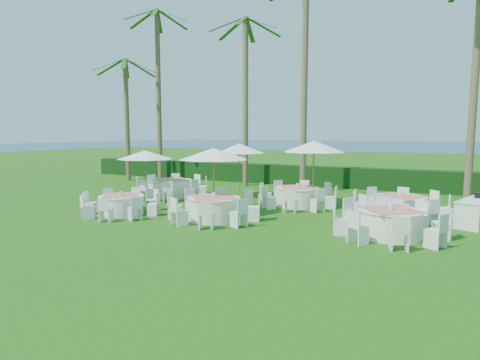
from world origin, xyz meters
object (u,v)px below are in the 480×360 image
object	(u,v)px
banquet_table_b	(214,208)
umbrella_a	(145,155)
banquet_table_a	(122,204)
banquet_table_e	(298,196)
umbrella_b	(213,154)
umbrella_d	(314,146)
banquet_table_d	(172,188)
umbrella_c	(239,148)
banquet_table_f	(400,206)
banquet_table_c	(390,222)

from	to	relation	value
banquet_table_b	umbrella_a	world-z (taller)	umbrella_a
banquet_table_a	banquet_table_e	size ratio (longest dim) A/B	0.89
umbrella_b	umbrella_d	xyz separation A→B (m)	(3.03, 3.40, 0.23)
banquet_table_a	umbrella_d	xyz separation A→B (m)	(6.21, 5.13, 2.21)
umbrella_a	banquet_table_e	bearing A→B (deg)	14.17
banquet_table_a	umbrella_a	world-z (taller)	umbrella_a
banquet_table_a	umbrella_b	xyz separation A→B (m)	(3.18, 1.73, 1.98)
banquet_table_d	umbrella_d	xyz separation A→B (m)	(7.05, 0.64, 2.16)
banquet_table_e	umbrella_d	distance (m)	2.27
umbrella_b	umbrella_c	distance (m)	4.13
banquet_table_d	umbrella_d	distance (m)	7.40
umbrella_c	banquet_table_f	bearing A→B (deg)	-11.92
banquet_table_a	banquet_table_c	xyz separation A→B (m)	(9.82, 1.09, 0.05)
banquet_table_f	umbrella_c	xyz separation A→B (m)	(-7.54, 1.59, 2.00)
banquet_table_f	umbrella_c	world-z (taller)	umbrella_c
banquet_table_a	banquet_table_e	distance (m)	7.41
banquet_table_c	banquet_table_f	world-z (taller)	banquet_table_c
umbrella_a	umbrella_b	distance (m)	4.73
banquet_table_b	banquet_table_e	world-z (taller)	banquet_table_b
banquet_table_f	umbrella_d	size ratio (longest dim) A/B	1.17
banquet_table_c	banquet_table_d	world-z (taller)	banquet_table_d
banquet_table_b	banquet_table_d	xyz separation A→B (m)	(-4.58, 3.69, 0.01)
banquet_table_a	umbrella_b	world-z (taller)	umbrella_b
banquet_table_d	banquet_table_a	bearing A→B (deg)	-79.34
banquet_table_c	umbrella_b	size ratio (longest dim) A/B	1.23
umbrella_a	umbrella_c	distance (m)	4.52
banquet_table_a	banquet_table_d	xyz separation A→B (m)	(-0.84, 4.49, 0.06)
banquet_table_b	umbrella_d	size ratio (longest dim) A/B	1.16
banquet_table_b	banquet_table_e	xyz separation A→B (m)	(1.87, 4.05, -0.01)
banquet_table_c	umbrella_d	distance (m)	5.83
banquet_table_e	umbrella_a	size ratio (longest dim) A/B	1.30
banquet_table_c	banquet_table_a	bearing A→B (deg)	-173.64
umbrella_c	banquet_table_c	bearing A→B (deg)	-31.83
umbrella_b	banquet_table_f	bearing A→B (deg)	20.18
umbrella_d	banquet_table_d	bearing A→B (deg)	-174.80
banquet_table_b	umbrella_d	world-z (taller)	umbrella_d
banquet_table_d	umbrella_c	xyz separation A→B (m)	(3.14, 1.28, 1.99)
banquet_table_d	banquet_table_f	xyz separation A→B (m)	(10.68, -0.31, -0.01)
banquet_table_d	banquet_table_f	size ratio (longest dim) A/B	1.03
umbrella_d	banquet_table_e	bearing A→B (deg)	-154.44
banquet_table_f	umbrella_d	bearing A→B (deg)	165.24
banquet_table_e	umbrella_d	xyz separation A→B (m)	(0.60, 0.29, 2.17)
umbrella_b	umbrella_d	bearing A→B (deg)	48.34
banquet_table_c	banquet_table_d	size ratio (longest dim) A/B	0.98
banquet_table_d	banquet_table_e	distance (m)	6.46
banquet_table_e	umbrella_b	xyz separation A→B (m)	(-2.43, -3.11, 1.94)
banquet_table_b	umbrella_c	size ratio (longest dim) A/B	1.24
umbrella_a	umbrella_c	xyz separation A→B (m)	(3.64, 2.68, 0.28)
banquet_table_a	banquet_table_d	size ratio (longest dim) A/B	0.86
banquet_table_f	umbrella_a	size ratio (longest dim) A/B	1.29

